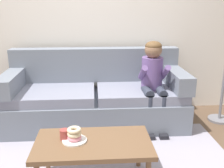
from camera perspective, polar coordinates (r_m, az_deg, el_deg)
name	(u,v)px	position (r m, az deg, el deg)	size (l,w,h in m)	color
ground	(89,157)	(2.88, -5.02, -15.23)	(10.00, 10.00, 0.00)	brown
wall_back	(88,14)	(3.85, -5.26, 14.79)	(8.00, 0.10, 2.80)	silver
couch	(96,98)	(3.50, -3.45, -3.01)	(2.27, 0.90, 0.96)	slate
coffee_table	(93,146)	(2.32, -4.06, -13.13)	(0.99, 0.56, 0.41)	brown
person_child	(153,77)	(3.28, 8.84, 1.48)	(0.34, 0.58, 1.10)	#664C84
plate	(75,140)	(2.32, -8.03, -11.87)	(0.21, 0.21, 0.01)	white
donut	(74,138)	(2.31, -8.05, -11.32)	(0.12, 0.12, 0.04)	pink
donut_second	(74,134)	(2.29, -8.09, -10.53)	(0.12, 0.12, 0.04)	beige
donut_third	(74,130)	(2.28, -8.12, -9.72)	(0.12, 0.12, 0.04)	beige
mug	(65,134)	(2.35, -10.14, -10.60)	(0.08, 0.08, 0.09)	#993D38
toy_controller	(50,158)	(2.87, -13.11, -15.10)	(0.23, 0.09, 0.05)	blue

